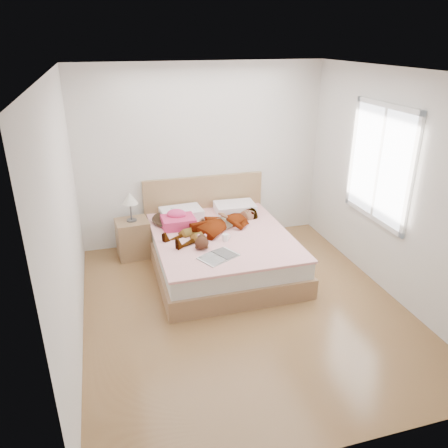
% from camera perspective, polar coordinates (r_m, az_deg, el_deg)
% --- Properties ---
extents(ground, '(4.00, 4.00, 0.00)m').
position_cam_1_polar(ground, '(5.18, 2.62, -10.77)').
color(ground, '#53321A').
rests_on(ground, ground).
extents(woman, '(1.63, 1.19, 0.21)m').
position_cam_1_polar(woman, '(5.82, -0.98, 0.24)').
color(woman, white).
rests_on(woman, bed).
extents(hair, '(0.51, 0.61, 0.09)m').
position_cam_1_polar(hair, '(6.15, -7.20, 0.72)').
color(hair, black).
rests_on(hair, bed).
extents(phone, '(0.08, 0.11, 0.05)m').
position_cam_1_polar(phone, '(6.06, -6.54, 1.86)').
color(phone, silver).
rests_on(phone, bed).
extents(room_shell, '(4.00, 4.00, 4.00)m').
position_cam_1_polar(room_shell, '(5.56, 19.68, 7.40)').
color(room_shell, white).
rests_on(room_shell, ground).
extents(bed, '(1.80, 2.08, 1.00)m').
position_cam_1_polar(bed, '(5.89, -0.49, -3.10)').
color(bed, brown).
rests_on(bed, ground).
extents(towel, '(0.44, 0.38, 0.23)m').
position_cam_1_polar(towel, '(5.95, -6.04, 0.50)').
color(towel, '#DA3B76').
rests_on(towel, bed).
extents(magazine, '(0.53, 0.46, 0.03)m').
position_cam_1_polar(magazine, '(5.14, -0.71, -4.27)').
color(magazine, white).
rests_on(magazine, bed).
extents(coffee_mug, '(0.11, 0.08, 0.09)m').
position_cam_1_polar(coffee_mug, '(5.53, 0.20, -1.75)').
color(coffee_mug, white).
rests_on(coffee_mug, bed).
extents(plush_toy, '(0.21, 0.28, 0.14)m').
position_cam_1_polar(plush_toy, '(5.34, -2.92, -2.37)').
color(plush_toy, '#311B0D').
rests_on(plush_toy, bed).
extents(nightstand, '(0.48, 0.43, 0.95)m').
position_cam_1_polar(nightstand, '(6.28, -11.79, -1.48)').
color(nightstand, brown).
rests_on(nightstand, ground).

